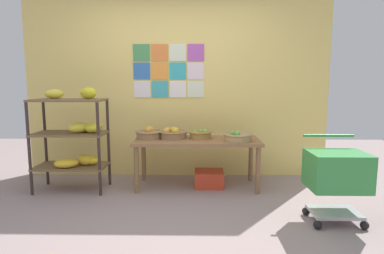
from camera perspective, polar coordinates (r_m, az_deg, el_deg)
name	(u,v)px	position (r m, az deg, el deg)	size (l,w,h in m)	color
ground	(166,224)	(3.20, -4.59, -16.93)	(9.32, 9.32, 0.00)	gray
back_wall_with_art	(177,76)	(4.59, -2.76, 9.10)	(4.28, 0.07, 2.87)	#EDD06D
banana_shelf_unit	(76,136)	(4.22, -20.00, -1.45)	(0.86, 0.52, 1.29)	#372924
display_table	(197,145)	(4.11, 0.92, -3.22)	(1.59, 0.64, 0.62)	#8F633F
fruit_basket_centre	(173,134)	(4.17, -3.44, -1.18)	(0.37, 0.37, 0.16)	#966E4B
fruit_basket_left	(237,137)	(4.01, 8.12, -1.70)	(0.36, 0.36, 0.13)	tan
fruit_basket_back_left	(200,134)	(4.15, 1.52, -1.27)	(0.30, 0.30, 0.13)	#A77D3D
fruit_basket_right	(149,133)	(4.20, -7.71, -1.15)	(0.34, 0.34, 0.15)	#95764D
produce_crate_under_table	(209,179)	(4.22, 3.04, -9.18)	(0.37, 0.34, 0.20)	red
shopping_cart	(337,174)	(3.37, 24.38, -7.60)	(0.53, 0.46, 0.83)	black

